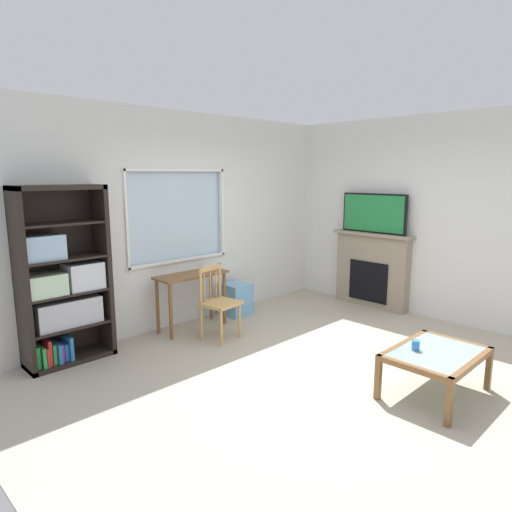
# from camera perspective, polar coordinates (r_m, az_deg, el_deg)

# --- Properties ---
(ground) EXTENTS (5.87, 5.48, 0.02)m
(ground) POSITION_cam_1_polar(r_m,az_deg,el_deg) (4.91, 7.85, -13.86)
(ground) COLOR #B2A893
(wall_back_with_window) EXTENTS (4.87, 0.15, 2.80)m
(wall_back_with_window) POSITION_cam_1_polar(r_m,az_deg,el_deg) (6.14, -8.51, 4.62)
(wall_back_with_window) COLOR silver
(wall_back_with_window) RESTS_ON ground
(wall_right) EXTENTS (0.12, 4.68, 2.80)m
(wall_right) POSITION_cam_1_polar(r_m,az_deg,el_deg) (6.67, 21.42, 4.53)
(wall_right) COLOR silver
(wall_right) RESTS_ON ground
(bookshelf) EXTENTS (0.90, 0.38, 1.89)m
(bookshelf) POSITION_cam_1_polar(r_m,az_deg,el_deg) (5.15, -23.44, -3.30)
(bookshelf) COLOR black
(bookshelf) RESTS_ON ground
(desk_under_window) EXTENTS (0.96, 0.39, 0.74)m
(desk_under_window) POSITION_cam_1_polar(r_m,az_deg,el_deg) (5.85, -8.20, -3.53)
(desk_under_window) COLOR brown
(desk_under_window) RESTS_ON ground
(wooden_chair) EXTENTS (0.47, 0.46, 0.90)m
(wooden_chair) POSITION_cam_1_polar(r_m,az_deg,el_deg) (5.50, -4.84, -5.83)
(wooden_chair) COLOR tan
(wooden_chair) RESTS_ON ground
(plastic_drawer_unit) EXTENTS (0.35, 0.40, 0.46)m
(plastic_drawer_unit) POSITION_cam_1_polar(r_m,az_deg,el_deg) (6.47, -2.65, -5.48)
(plastic_drawer_unit) COLOR #72ADDB
(plastic_drawer_unit) RESTS_ON ground
(fireplace) EXTENTS (0.26, 1.26, 1.14)m
(fireplace) POSITION_cam_1_polar(r_m,az_deg,el_deg) (7.02, 14.53, -1.69)
(fireplace) COLOR gray
(fireplace) RESTS_ON ground
(tv) EXTENTS (0.06, 1.04, 0.58)m
(tv) POSITION_cam_1_polar(r_m,az_deg,el_deg) (6.88, 14.77, 5.29)
(tv) COLOR black
(tv) RESTS_ON fireplace
(coffee_table) EXTENTS (0.94, 0.69, 0.42)m
(coffee_table) POSITION_cam_1_polar(r_m,az_deg,el_deg) (4.48, 21.92, -11.86)
(coffee_table) COLOR #8C9E99
(coffee_table) RESTS_ON ground
(sippy_cup) EXTENTS (0.07, 0.07, 0.09)m
(sippy_cup) POSITION_cam_1_polar(r_m,az_deg,el_deg) (4.41, 19.67, -10.64)
(sippy_cup) COLOR #337FD6
(sippy_cup) RESTS_ON coffee_table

